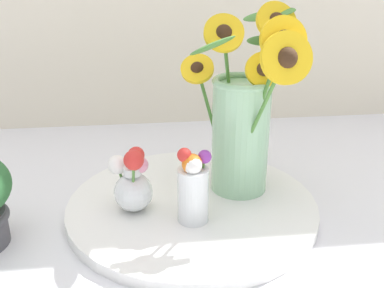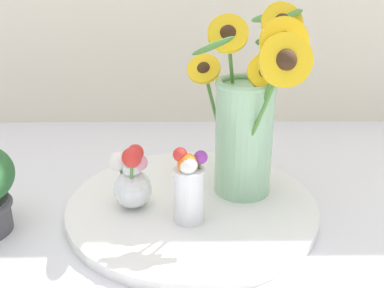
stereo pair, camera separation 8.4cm
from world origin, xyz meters
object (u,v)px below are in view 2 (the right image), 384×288
Objects in this scene: serving_tray at (192,206)px; vase_small_center at (189,186)px; vase_bulb_right at (132,180)px; mason_jar_sunflowers at (247,120)px.

vase_small_center is at bearing -95.15° from serving_tray.
vase_bulb_right is (-0.11, 0.05, -0.01)m from vase_small_center.
mason_jar_sunflowers is (0.11, 0.04, 0.17)m from serving_tray.
mason_jar_sunflowers reaches higher than vase_bulb_right.
mason_jar_sunflowers reaches higher than vase_small_center.
mason_jar_sunflowers is 2.62× the size of vase_small_center.
vase_bulb_right is at bearing 154.47° from vase_small_center.
mason_jar_sunflowers is at bearing 21.86° from serving_tray.
serving_tray is 3.74× the size of vase_bulb_right.
vase_bulb_right reaches higher than serving_tray.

